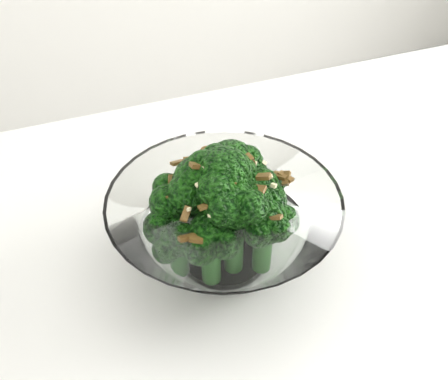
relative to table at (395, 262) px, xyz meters
name	(u,v)px	position (x,y,z in m)	size (l,w,h in m)	color
table	(395,262)	(0.00, 0.00, 0.00)	(1.21, 0.82, 0.75)	white
broccoli_dish	(224,220)	(-0.23, 0.04, 0.13)	(0.25, 0.25, 0.15)	white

